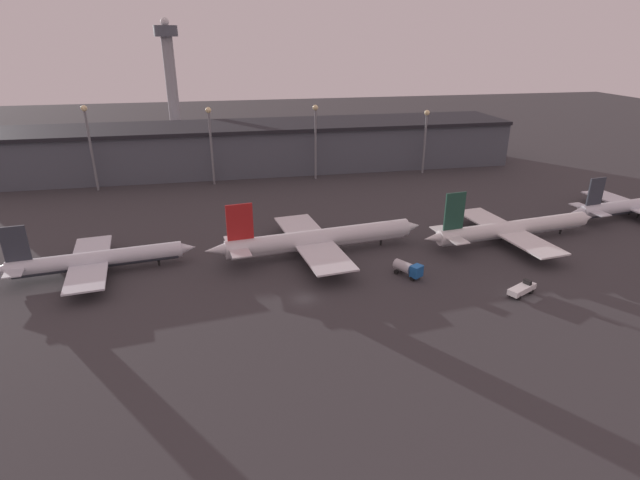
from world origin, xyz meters
name	(u,v)px	position (x,y,z in m)	size (l,w,h in m)	color
ground	(304,299)	(0.00, 0.00, 0.00)	(600.00, 600.00, 0.00)	#383538
terminal_building	(258,147)	(0.00, 96.63, 8.03)	(178.81, 27.61, 15.97)	#4C515B
airplane_1	(95,260)	(-39.23, 18.62, 2.93)	(39.11, 27.80, 11.71)	silver
airplane_2	(318,239)	(6.47, 19.26, 3.47)	(49.25, 34.11, 13.26)	silver
airplane_3	(512,229)	(51.76, 17.43, 3.10)	(46.51, 31.79, 13.39)	white
airplane_4	(640,205)	(94.46, 26.74, 2.98)	(46.69, 30.29, 11.84)	silver
service_vehicle_3	(408,268)	(21.76, 4.98, 1.71)	(4.98, 6.30, 3.01)	#195199
service_vehicle_4	(522,289)	(39.68, -6.55, 1.22)	(6.60, 4.63, 2.59)	white
lamp_post_0	(89,138)	(-50.94, 79.98, 16.27)	(1.80, 1.80, 25.67)	slate
lamp_post_1	(210,136)	(-15.66, 79.98, 15.46)	(1.80, 1.80, 24.20)	slate
lamp_post_2	(315,132)	(17.59, 79.98, 15.37)	(1.80, 1.80, 24.03)	slate
lamp_post_3	(425,133)	(55.48, 79.98, 13.88)	(1.80, 1.80, 21.37)	slate
control_tower	(171,77)	(-30.10, 135.94, 29.08)	(9.00, 9.00, 50.62)	#99999E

